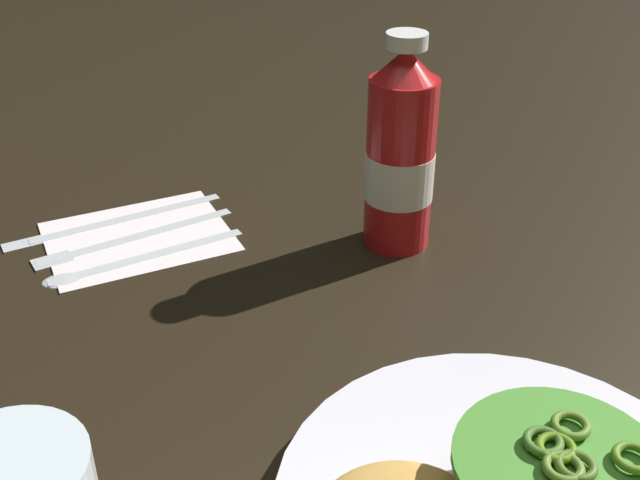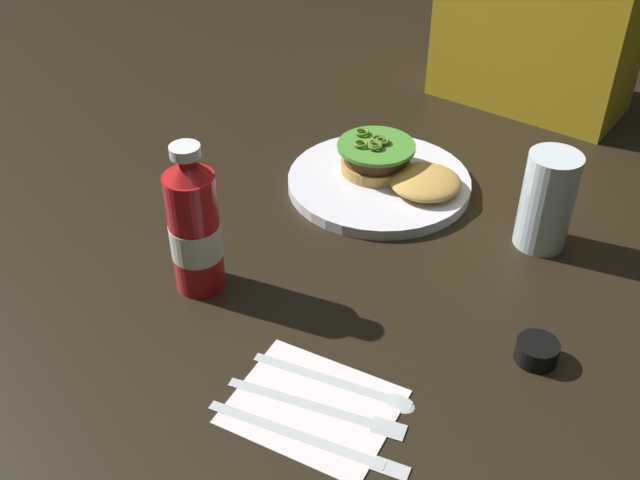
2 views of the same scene
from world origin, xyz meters
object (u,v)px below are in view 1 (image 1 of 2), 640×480
(fork_utensil, at_px, (119,239))
(spoon_utensil, at_px, (118,261))
(napkin, at_px, (138,236))
(butter_knife, at_px, (102,221))
(ketchup_bottle, at_px, (400,156))

(fork_utensil, relative_size, spoon_utensil, 1.05)
(napkin, height_order, fork_utensil, fork_utensil)
(butter_knife, bearing_deg, spoon_utensil, 97.43)
(ketchup_bottle, height_order, butter_knife, ketchup_bottle)
(ketchup_bottle, distance_m, fork_utensil, 0.28)
(fork_utensil, bearing_deg, spoon_utensil, 85.12)
(napkin, height_order, butter_knife, butter_knife)
(napkin, xyz_separation_m, fork_utensil, (0.02, 0.01, 0.00))
(ketchup_bottle, bearing_deg, fork_utensil, -15.83)
(butter_knife, relative_size, fork_utensil, 1.11)
(napkin, bearing_deg, butter_knife, -46.64)
(napkin, xyz_separation_m, spoon_utensil, (0.02, 0.05, 0.00))
(spoon_utensil, bearing_deg, ketchup_bottle, 173.35)
(napkin, relative_size, fork_utensil, 0.87)
(butter_knife, xyz_separation_m, spoon_utensil, (-0.01, 0.08, 0.00))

